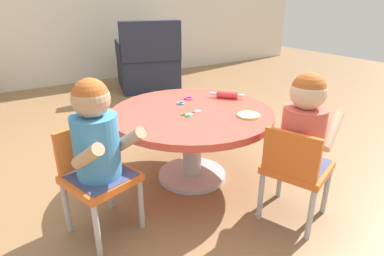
# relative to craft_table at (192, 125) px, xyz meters

# --- Properties ---
(ground_plane) EXTENTS (10.00, 10.00, 0.00)m
(ground_plane) POSITION_rel_craft_table_xyz_m (0.00, 0.00, -0.37)
(ground_plane) COLOR olive
(craft_table) EXTENTS (0.99, 0.99, 0.46)m
(craft_table) POSITION_rel_craft_table_xyz_m (0.00, 0.00, 0.00)
(craft_table) COLOR silver
(craft_table) RESTS_ON ground
(child_chair_left) EXTENTS (0.37, 0.37, 0.54)m
(child_chair_left) POSITION_rel_craft_table_xyz_m (-0.66, -0.16, -0.06)
(child_chair_left) COLOR #B7B7BC
(child_chair_left) RESTS_ON ground
(seated_child_left) EXTENTS (0.36, 0.41, 0.51)m
(seated_child_left) POSITION_rel_craft_table_xyz_m (-0.65, -0.20, 0.16)
(seated_child_left) COLOR #3F4772
(seated_child_left) RESTS_ON ground
(child_chair_right) EXTENTS (0.39, 0.39, 0.54)m
(child_chair_right) POSITION_rel_craft_table_xyz_m (0.20, -0.65, -0.06)
(child_chair_right) COLOR #B7B7BC
(child_chair_right) RESTS_ON ground
(seated_child_right) EXTENTS (0.42, 0.37, 0.51)m
(seated_child_right) POSITION_rel_craft_table_xyz_m (0.24, -0.63, 0.16)
(seated_child_right) COLOR #3F4772
(seated_child_right) RESTS_ON ground
(armchair_dark) EXTENTS (0.86, 0.88, 0.85)m
(armchair_dark) POSITION_rel_craft_table_xyz_m (0.73, 2.15, -0.06)
(armchair_dark) COLOR #232838
(armchair_dark) RESTS_ON ground
(rolling_pin) EXTENTS (0.17, 0.19, 0.05)m
(rolling_pin) POSITION_rel_craft_table_xyz_m (0.34, 0.08, 0.12)
(rolling_pin) COLOR #D83F3F
(rolling_pin) RESTS_ON craft_table
(craft_scissors) EXTENTS (0.14, 0.08, 0.01)m
(craft_scissors) POSITION_rel_craft_table_xyz_m (-0.05, -0.05, 0.10)
(craft_scissors) COLOR silver
(craft_scissors) RESTS_ON craft_table
(playdough_blob_0) EXTENTS (0.13, 0.13, 0.01)m
(playdough_blob_0) POSITION_rel_craft_table_xyz_m (0.22, -0.26, 0.10)
(playdough_blob_0) COLOR #B2E58C
(playdough_blob_0) RESTS_ON craft_table
(cookie_cutter_0) EXTENTS (0.05, 0.05, 0.01)m
(cookie_cutter_0) POSITION_rel_craft_table_xyz_m (-0.39, -0.13, 0.10)
(cookie_cutter_0) COLOR red
(cookie_cutter_0) RESTS_ON craft_table
(cookie_cutter_1) EXTENTS (0.05, 0.05, 0.01)m
(cookie_cutter_1) POSITION_rel_craft_table_xyz_m (0.01, 0.15, 0.10)
(cookie_cutter_1) COLOR #3F99D8
(cookie_cutter_1) RESTS_ON craft_table
(cookie_cutter_2) EXTENTS (0.06, 0.06, 0.01)m
(cookie_cutter_2) POSITION_rel_craft_table_xyz_m (0.11, 0.21, 0.10)
(cookie_cutter_2) COLOR #D83FA5
(cookie_cutter_2) RESTS_ON craft_table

